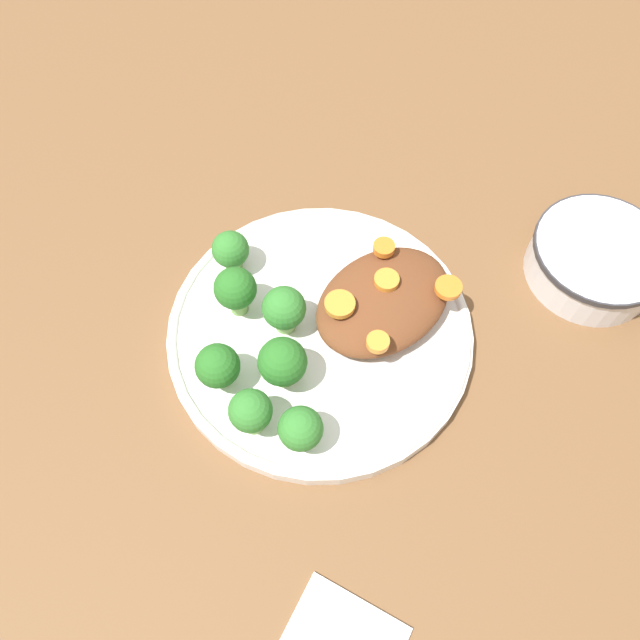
{
  "coord_description": "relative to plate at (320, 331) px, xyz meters",
  "views": [
    {
      "loc": [
        -0.17,
        -0.2,
        0.5
      ],
      "look_at": [
        0.0,
        0.0,
        0.03
      ],
      "focal_mm": 35.0,
      "sensor_mm": 36.0,
      "label": 1
    }
  ],
  "objects": [
    {
      "name": "broccoli_floret_3",
      "position": [
        -0.1,
        0.02,
        0.03
      ],
      "size": [
        0.04,
        0.04,
        0.05
      ],
      "color": "#759E51",
      "rests_on": "plate"
    },
    {
      "name": "broccoli_floret_1",
      "position": [
        -0.04,
        0.06,
        0.04
      ],
      "size": [
        0.04,
        0.04,
        0.05
      ],
      "color": "#759E51",
      "rests_on": "plate"
    },
    {
      "name": "carrot_slice_2",
      "position": [
        0.1,
        -0.05,
        0.04
      ],
      "size": [
        0.02,
        0.02,
        0.01
      ],
      "primitive_type": "cylinder",
      "color": "orange",
      "rests_on": "stew_mound"
    },
    {
      "name": "dip_bowl",
      "position": [
        0.24,
        -0.11,
        0.01
      ],
      "size": [
        0.12,
        0.12,
        0.04
      ],
      "color": "silver",
      "rests_on": "ground_plane"
    },
    {
      "name": "plate",
      "position": [
        0.0,
        0.0,
        0.0
      ],
      "size": [
        0.27,
        0.27,
        0.02
      ],
      "color": "white",
      "rests_on": "ground_plane"
    },
    {
      "name": "carrot_slice_1",
      "position": [
        0.06,
        -0.02,
        0.04
      ],
      "size": [
        0.02,
        0.02,
        0.01
      ],
      "primitive_type": "cylinder",
      "color": "orange",
      "rests_on": "stew_mound"
    },
    {
      "name": "broccoli_floret_2",
      "position": [
        -0.1,
        -0.03,
        0.03
      ],
      "size": [
        0.03,
        0.03,
        0.05
      ],
      "color": "#7FA85B",
      "rests_on": "plate"
    },
    {
      "name": "carrot_slice_4",
      "position": [
        0.02,
        -0.01,
        0.04
      ],
      "size": [
        0.03,
        0.03,
        0.01
      ],
      "primitive_type": "cylinder",
      "color": "orange",
      "rests_on": "stew_mound"
    },
    {
      "name": "stew_mound",
      "position": [
        0.05,
        -0.02,
        0.02
      ],
      "size": [
        0.13,
        0.1,
        0.03
      ],
      "primitive_type": "ellipsoid",
      "color": "brown",
      "rests_on": "plate"
    },
    {
      "name": "broccoli_floret_6",
      "position": [
        -0.08,
        -0.07,
        0.03
      ],
      "size": [
        0.04,
        0.04,
        0.05
      ],
      "color": "#759E51",
      "rests_on": "plate"
    },
    {
      "name": "ground_plane",
      "position": [
        0.0,
        0.0,
        -0.01
      ],
      "size": [
        4.0,
        4.0,
        0.0
      ],
      "primitive_type": "plane",
      "color": "brown"
    },
    {
      "name": "carrot_slice_3",
      "position": [
        0.02,
        -0.05,
        0.04
      ],
      "size": [
        0.02,
        0.02,
        0.01
      ],
      "primitive_type": "cylinder",
      "color": "orange",
      "rests_on": "stew_mound"
    },
    {
      "name": "carrot_slice_0",
      "position": [
        0.08,
        0.01,
        0.04
      ],
      "size": [
        0.02,
        0.02,
        0.01
      ],
      "primitive_type": "cylinder",
      "color": "orange",
      "rests_on": "stew_mound"
    },
    {
      "name": "broccoli_floret_5",
      "position": [
        -0.02,
        0.02,
        0.03
      ],
      "size": [
        0.04,
        0.04,
        0.05
      ],
      "color": "#7FA85B",
      "rests_on": "plate"
    },
    {
      "name": "broccoli_floret_4",
      "position": [
        -0.02,
        0.1,
        0.03
      ],
      "size": [
        0.03,
        0.03,
        0.04
      ],
      "color": "#759E51",
      "rests_on": "plate"
    },
    {
      "name": "broccoli_floret_0",
      "position": [
        -0.05,
        -0.02,
        0.04
      ],
      "size": [
        0.04,
        0.04,
        0.05
      ],
      "color": "#759E51",
      "rests_on": "plate"
    }
  ]
}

